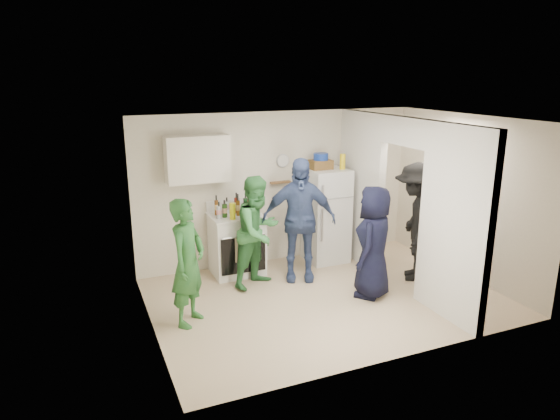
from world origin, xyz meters
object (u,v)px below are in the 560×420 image
Objects in this scene: blue_bowl at (321,157)px; person_green_left at (188,262)px; wicker_basket at (321,165)px; person_nook at (415,222)px; yellow_cup_stack_top at (343,162)px; stove at (237,244)px; person_green_center at (258,232)px; person_denim at (299,220)px; fridge at (326,215)px; person_navy at (373,242)px.

person_green_left is at bearing -151.88° from blue_bowl.
person_nook is (0.97, -1.26, -0.74)m from wicker_basket.
blue_bowl is 0.36m from yellow_cup_stack_top.
person_nook is (0.97, -1.26, -0.87)m from blue_bowl.
person_green_center is (0.16, -0.56, 0.35)m from stove.
person_nook is (2.29, -0.68, 0.07)m from person_green_center.
yellow_cup_stack_top is at bearing 46.25° from person_denim.
wicker_basket is at bearing 154.89° from yellow_cup_stack_top.
stove is 1.60m from fridge.
stove is at bearing 78.18° from person_green_center.
blue_bowl reaches higher than fridge.
person_nook reaches higher than stove.
person_green_left is at bearing -47.47° from person_navy.
person_denim is at bearing -27.27° from person_green_left.
blue_bowl is at bearing 153.43° from fridge.
blue_bowl is at bearing 154.89° from yellow_cup_stack_top.
person_green_left is at bearing -128.50° from stove.
fridge is at bearing -134.99° from person_navy.
wicker_basket is at bearing 0.78° from stove.
wicker_basket is at bearing 153.43° from fridge.
blue_bowl reaches higher than wicker_basket.
stove is 0.59× the size of person_green_left.
yellow_cup_stack_top reaches higher than person_navy.
yellow_cup_stack_top is (0.22, -0.10, 0.91)m from fridge.
person_green_center is at bearing -73.59° from person_nook.
person_nook is (1.63, -0.66, -0.04)m from person_denim.
person_green_left is (-2.85, -1.20, -0.88)m from yellow_cup_stack_top.
fridge is 0.87× the size of person_nook.
wicker_basket reaches higher than fridge.
wicker_basket is 1.13m from person_denim.
blue_bowl is at bearing 0.78° from stove.
stove is 1.10m from person_denim.
person_green_center is 1.67m from person_navy.
fridge is at bearing 155.56° from yellow_cup_stack_top.
yellow_cup_stack_top is at bearing -25.11° from blue_bowl.
person_navy is (0.04, -1.56, -0.84)m from wicker_basket.
stove is 2.17m from yellow_cup_stack_top.
blue_bowl is at bearing 63.84° from person_denim.
person_green_center is 0.88× the size of person_denim.
person_green_left is at bearing -136.32° from person_denim.
person_denim is (-0.76, -0.55, 0.16)m from fridge.
stove is 0.60× the size of person_navy.
blue_bowl is 1.81m from person_nook.
blue_bowl is at bearing -21.12° from person_green_left.
fridge is at bearing -1.09° from stove.
person_denim is at bearing -137.87° from blue_bowl.
person_green_center reaches higher than person_navy.
person_navy is at bearing -88.35° from wicker_basket.
person_denim is at bearing -35.51° from stove.
person_navy is (1.52, -1.54, 0.32)m from stove.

